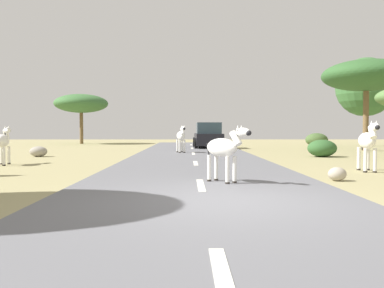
# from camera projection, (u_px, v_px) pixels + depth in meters

# --- Properties ---
(ground_plane) EXTENTS (90.00, 90.00, 0.00)m
(ground_plane) POSITION_uv_depth(u_px,v_px,m) (226.00, 203.00, 7.39)
(ground_plane) COLOR #998E60
(road) EXTENTS (6.00, 64.00, 0.05)m
(road) POSITION_uv_depth(u_px,v_px,m) (204.00, 202.00, 7.39)
(road) COLOR slate
(road) RESTS_ON ground_plane
(lane_markings) EXTENTS (0.16, 56.00, 0.01)m
(lane_markings) POSITION_uv_depth(u_px,v_px,m) (207.00, 211.00, 6.39)
(lane_markings) COLOR silver
(lane_markings) RESTS_ON road
(zebra_0) EXTENTS (0.63, 1.59, 1.51)m
(zebra_0) POSITION_uv_depth(u_px,v_px,m) (181.00, 136.00, 22.31)
(zebra_0) COLOR silver
(zebra_0) RESTS_ON road
(zebra_1) EXTENTS (1.10, 1.23, 1.39)m
(zebra_1) POSITION_uv_depth(u_px,v_px,m) (224.00, 148.00, 9.83)
(zebra_1) COLOR silver
(zebra_1) RESTS_ON road
(zebra_3) EXTENTS (0.57, 1.57, 1.48)m
(zebra_3) POSITION_uv_depth(u_px,v_px,m) (3.00, 141.00, 15.20)
(zebra_3) COLOR silver
(zebra_3) RESTS_ON ground_plane
(zebra_4) EXTENTS (0.59, 1.70, 1.60)m
(zebra_4) POSITION_uv_depth(u_px,v_px,m) (368.00, 141.00, 12.79)
(zebra_4) COLOR silver
(zebra_4) RESTS_ON ground_plane
(car_0) EXTENTS (2.09, 4.38, 1.74)m
(car_0) POSITION_uv_depth(u_px,v_px,m) (208.00, 136.00, 28.35)
(car_0) COLOR black
(car_0) RESTS_ON road
(tree_0) EXTENTS (4.80, 4.80, 4.49)m
(tree_0) POSITION_uv_depth(u_px,v_px,m) (81.00, 104.00, 36.74)
(tree_0) COLOR brown
(tree_0) RESTS_ON ground_plane
(tree_1) EXTENTS (4.61, 4.61, 6.95)m
(tree_1) POSITION_uv_depth(u_px,v_px,m) (366.00, 87.00, 31.99)
(tree_1) COLOR brown
(tree_1) RESTS_ON ground_plane
(tree_2) EXTENTS (5.36, 5.36, 5.56)m
(tree_2) POSITION_uv_depth(u_px,v_px,m) (366.00, 76.00, 24.93)
(tree_2) COLOR brown
(tree_2) RESTS_ON ground_plane
(bush_0) EXTENTS (1.39, 1.25, 0.83)m
(bush_0) POSITION_uv_depth(u_px,v_px,m) (322.00, 148.00, 19.62)
(bush_0) COLOR #2D5628
(bush_0) RESTS_ON ground_plane
(bush_1) EXTENTS (1.71, 1.54, 1.03)m
(bush_1) POSITION_uv_depth(u_px,v_px,m) (317.00, 140.00, 31.53)
(bush_1) COLOR #425B2D
(bush_1) RESTS_ON ground_plane
(rock_0) EXTENTS (0.84, 0.69, 0.50)m
(rock_0) POSITION_uv_depth(u_px,v_px,m) (38.00, 152.00, 19.74)
(rock_0) COLOR gray
(rock_0) RESTS_ON ground_plane
(rock_3) EXTENTS (0.47, 0.40, 0.36)m
(rock_3) POSITION_uv_depth(u_px,v_px,m) (337.00, 174.00, 10.52)
(rock_3) COLOR #A89E8C
(rock_3) RESTS_ON ground_plane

